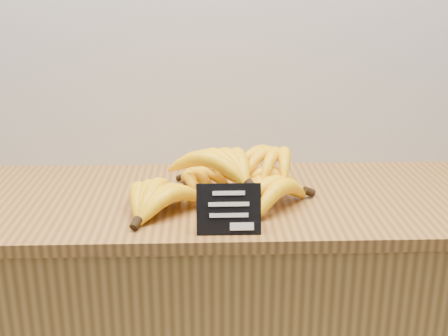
# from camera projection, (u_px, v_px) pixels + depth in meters

# --- Properties ---
(counter_top) EXTENTS (1.49, 0.54, 0.03)m
(counter_top) POSITION_uv_depth(u_px,v_px,m) (223.00, 200.00, 1.44)
(counter_top) COLOR olive
(counter_top) RESTS_ON counter
(chalkboard_sign) EXTENTS (0.14, 0.04, 0.11)m
(chalkboard_sign) POSITION_uv_depth(u_px,v_px,m) (229.00, 209.00, 1.21)
(chalkboard_sign) COLOR black
(chalkboard_sign) RESTS_ON counter_top
(banana_pile) EXTENTS (0.55, 0.35, 0.13)m
(banana_pile) POSITION_uv_depth(u_px,v_px,m) (220.00, 180.00, 1.37)
(banana_pile) COLOR yellow
(banana_pile) RESTS_ON counter_top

